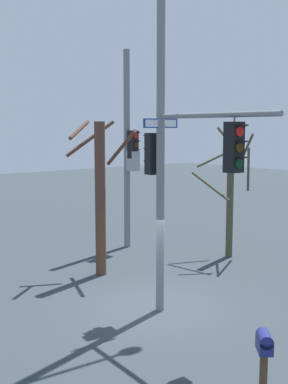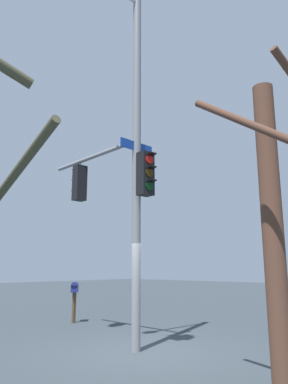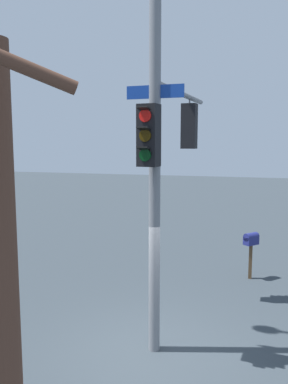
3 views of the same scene
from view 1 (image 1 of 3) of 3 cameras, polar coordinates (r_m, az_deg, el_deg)
name	(u,v)px [view 1 (image 1 of 3)]	position (r m, az deg, el deg)	size (l,w,h in m)	color
ground_plane	(155,308)	(14.13, 1.26, -12.99)	(80.00, 80.00, 0.00)	#30383E
main_signal_pole_assembly	(177,120)	(12.82, 3.79, 8.16)	(4.56, 3.46, 9.74)	slate
secondary_pole_assembly	(129,151)	(20.30, -1.73, 4.67)	(0.81, 0.41, 7.95)	slate
mailbox	(264,348)	(9.36, 13.47, -16.84)	(0.49, 0.47, 1.41)	#4C3823
bare_tree_behind_pole	(100,192)	(16.67, -4.99, -0.02)	(2.00, 2.11, 5.14)	#523427
bare_tree_across_street	(230,194)	(19.15, 9.70, -0.27)	(2.11, 2.26, 4.92)	#43432F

